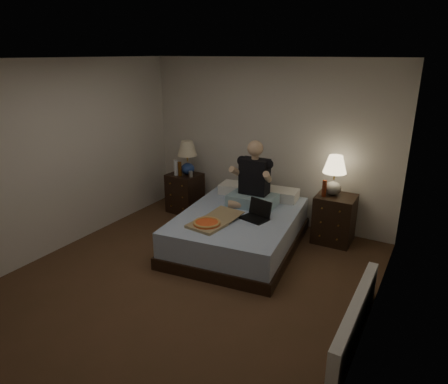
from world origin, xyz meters
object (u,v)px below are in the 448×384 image
Objects in this scene: nightstand_right at (334,219)px; lamp_left at (187,158)px; bed at (239,230)px; nightstand_left at (185,193)px; soda_can at (191,174)px; pizza_box at (207,224)px; person at (253,174)px; lamp_right at (334,175)px; beer_bottle_left at (180,169)px; beer_bottle_right at (324,188)px; laptop at (255,211)px; water_bottle at (176,168)px; radiator at (355,318)px.

nightstand_right is 2.51m from lamp_left.
bed is 3.02× the size of nightstand_left.
soda_can is (-2.31, -0.18, 0.36)m from nightstand_right.
pizza_box is (1.19, -1.32, -0.40)m from lamp_left.
pizza_box is (-0.17, -0.95, -0.43)m from person.
lamp_right is at bearing 24.01° from person.
person is 1.22× the size of pizza_box.
nightstand_left is 2.84× the size of beer_bottle_left.
lamp_left is (0.05, 0.03, 0.61)m from nightstand_left.
bed is 8.58× the size of beer_bottle_left.
beer_bottle_right reaches higher than nightstand_right.
laptop is at bearing -25.70° from soda_can.
laptop is at bearing -21.46° from bed.
beer_bottle_left is (-2.50, -0.21, 0.43)m from nightstand_right.
water_bottle is (-2.50, -0.24, -0.19)m from lamp_right.
beer_bottle_left is 3.71m from radiator.
lamp_right is at bearing 112.15° from radiator.
nightstand_left is at bearing 145.82° from bed.
water_bottle is at bearing -133.67° from lamp_left.
bed is at bearing -23.71° from beer_bottle_left.
laptop is at bearing -62.63° from person.
pizza_box is at bearing -132.69° from nightstand_right.
radiator is (0.73, -1.93, -0.14)m from nightstand_right.
person is (1.37, -0.38, 0.02)m from lamp_left.
person is 1.05m from pizza_box.
lamp_right is 0.22m from beer_bottle_right.
bed is at bearing -142.12° from beer_bottle_right.
beer_bottle_right is at bearing 63.94° from laptop.
water_bottle is 1.09× the size of beer_bottle_left.
pizza_box is at bearing -47.93° from lamp_left.
nightstand_right is 2.54m from beer_bottle_left.
pizza_box is (1.26, -1.19, -0.24)m from beer_bottle_left.
lamp_right is at bearing 5.27° from soda_can.
bed is 7.89× the size of water_bottle.
soda_can is at bearing -19.20° from nightstand_left.
bed is 1.37m from nightstand_right.
radiator is (0.88, -1.83, -0.60)m from beer_bottle_right.
bed is at bearing -27.91° from soda_can.
lamp_right reaches higher than radiator.
soda_can reaches higher than nightstand_right.
nightstand_right is at bearing -21.39° from lamp_right.
nightstand_right is at bearing 32.44° from beer_bottle_right.
person is (1.42, -0.35, 0.63)m from nightstand_left.
nightstand_right is 0.49m from beer_bottle_right.
water_bottle is (-0.13, -0.14, -0.16)m from lamp_left.
lamp_right is (2.37, 0.10, 0.03)m from lamp_left.
bed is 2.88× the size of nightstand_right.
laptop reaches higher than nightstand_right.
bed is 1.45m from soda_can.
nightstand_left is at bearing -178.71° from nightstand_right.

